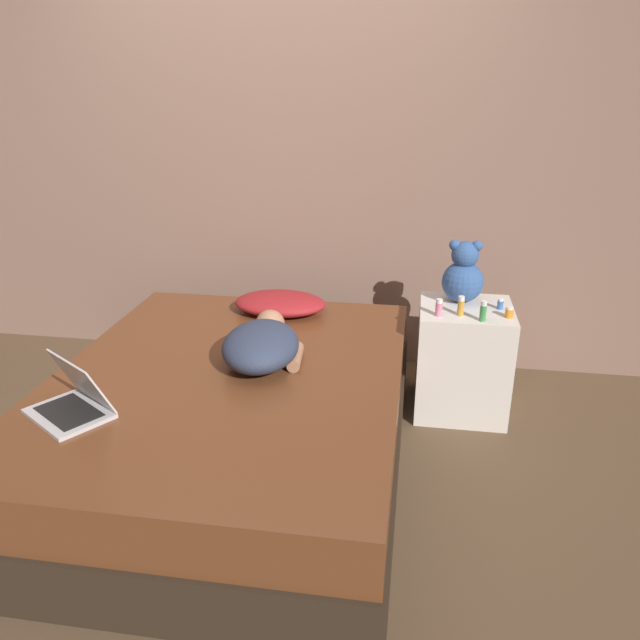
# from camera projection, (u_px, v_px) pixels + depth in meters

# --- Properties ---
(ground_plane) EXTENTS (12.00, 12.00, 0.00)m
(ground_plane) POSITION_uv_depth(u_px,v_px,m) (234.00, 461.00, 3.01)
(ground_plane) COLOR brown
(wall_back) EXTENTS (8.00, 0.06, 2.60)m
(wall_back) POSITION_uv_depth(u_px,v_px,m) (284.00, 153.00, 3.72)
(wall_back) COLOR #846656
(wall_back) RESTS_ON ground_plane
(bed) EXTENTS (1.58, 2.04, 0.48)m
(bed) POSITION_uv_depth(u_px,v_px,m) (231.00, 419.00, 2.92)
(bed) COLOR #2D2319
(bed) RESTS_ON ground_plane
(nightstand) EXTENTS (0.48, 0.47, 0.60)m
(nightstand) POSITION_uv_depth(u_px,v_px,m) (462.00, 359.00, 3.38)
(nightstand) COLOR silver
(nightstand) RESTS_ON ground_plane
(pillow) EXTENTS (0.51, 0.36, 0.11)m
(pillow) POSITION_uv_depth(u_px,v_px,m) (280.00, 303.00, 3.51)
(pillow) COLOR maroon
(pillow) RESTS_ON bed
(person_lying) EXTENTS (0.40, 0.64, 0.19)m
(person_lying) POSITION_uv_depth(u_px,v_px,m) (262.00, 344.00, 2.91)
(person_lying) COLOR #2D3851
(person_lying) RESTS_ON bed
(laptop) EXTENTS (0.40, 0.38, 0.24)m
(laptop) POSITION_uv_depth(u_px,v_px,m) (74.00, 401.00, 2.47)
(laptop) COLOR silver
(laptop) RESTS_ON bed
(teddy_bear) EXTENTS (0.22, 0.22, 0.34)m
(teddy_bear) POSITION_uv_depth(u_px,v_px,m) (463.00, 275.00, 3.30)
(teddy_bear) COLOR #335693
(teddy_bear) RESTS_ON nightstand
(bottle_amber) EXTENTS (0.03, 0.03, 0.10)m
(bottle_amber) POSITION_uv_depth(u_px,v_px,m) (461.00, 306.00, 3.15)
(bottle_amber) COLOR gold
(bottle_amber) RESTS_ON nightstand
(bottle_green) EXTENTS (0.03, 0.03, 0.10)m
(bottle_green) POSITION_uv_depth(u_px,v_px,m) (483.00, 311.00, 3.08)
(bottle_green) COLOR #3D8E4C
(bottle_green) RESTS_ON nightstand
(bottle_pink) EXTENTS (0.04, 0.04, 0.09)m
(bottle_pink) POSITION_uv_depth(u_px,v_px,m) (439.00, 308.00, 3.14)
(bottle_pink) COLOR pink
(bottle_pink) RESTS_ON nightstand
(bottle_blue) EXTENTS (0.03, 0.03, 0.06)m
(bottle_blue) POSITION_uv_depth(u_px,v_px,m) (500.00, 304.00, 3.24)
(bottle_blue) COLOR #3866B2
(bottle_blue) RESTS_ON nightstand
(bottle_orange) EXTENTS (0.04, 0.04, 0.06)m
(bottle_orange) POSITION_uv_depth(u_px,v_px,m) (509.00, 312.00, 3.13)
(bottle_orange) COLOR orange
(bottle_orange) RESTS_ON nightstand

